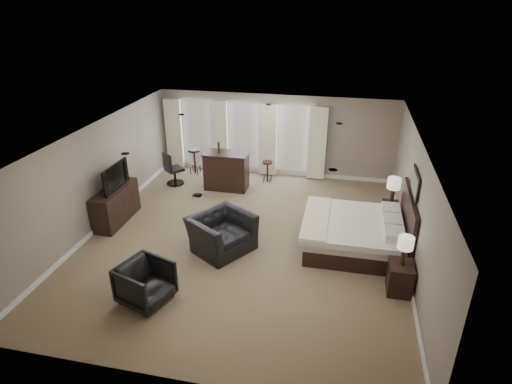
% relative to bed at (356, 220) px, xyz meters
% --- Properties ---
extents(room, '(7.60, 8.60, 2.64)m').
position_rel_bed_xyz_m(room, '(-2.58, -0.18, 0.58)').
color(room, '#746349').
rests_on(room, ground).
extents(window_bay, '(5.25, 0.20, 2.30)m').
position_rel_bed_xyz_m(window_bay, '(-3.58, 3.93, 0.48)').
color(window_bay, silver).
rests_on(window_bay, room).
extents(bed, '(2.27, 2.16, 1.44)m').
position_rel_bed_xyz_m(bed, '(0.00, 0.00, 0.00)').
color(bed, silver).
rests_on(bed, ground).
extents(nightstand_near, '(0.47, 0.58, 0.63)m').
position_rel_bed_xyz_m(nightstand_near, '(0.89, -1.45, -0.41)').
color(nightstand_near, black).
rests_on(nightstand_near, ground).
extents(nightstand_far, '(0.41, 0.50, 0.54)m').
position_rel_bed_xyz_m(nightstand_far, '(0.89, 1.45, -0.45)').
color(nightstand_far, black).
rests_on(nightstand_far, ground).
extents(lamp_near, '(0.30, 0.30, 0.62)m').
position_rel_bed_xyz_m(lamp_near, '(0.89, -1.45, 0.22)').
color(lamp_near, beige).
rests_on(lamp_near, nightstand_near).
extents(lamp_far, '(0.34, 0.34, 0.69)m').
position_rel_bed_xyz_m(lamp_far, '(0.89, 1.45, 0.17)').
color(lamp_far, beige).
rests_on(lamp_far, nightstand_far).
extents(wall_art, '(0.04, 0.96, 0.56)m').
position_rel_bed_xyz_m(wall_art, '(1.12, 0.00, 1.03)').
color(wall_art, slate).
rests_on(wall_art, room).
extents(dresser, '(0.51, 1.60, 0.93)m').
position_rel_bed_xyz_m(dresser, '(-6.03, 0.02, -0.26)').
color(dresser, black).
rests_on(dresser, ground).
extents(tv, '(0.66, 1.15, 0.15)m').
position_rel_bed_xyz_m(tv, '(-6.03, 0.02, 0.28)').
color(tv, black).
rests_on(tv, dresser).
extents(armchair_near, '(1.44, 1.57, 1.15)m').
position_rel_bed_xyz_m(armchair_near, '(-2.98, -0.71, -0.14)').
color(armchair_near, black).
rests_on(armchair_near, ground).
extents(armchair_far, '(1.06, 1.09, 0.90)m').
position_rel_bed_xyz_m(armchair_far, '(-3.89, -2.78, -0.27)').
color(armchair_far, black).
rests_on(armchair_far, ground).
extents(bar_counter, '(1.32, 0.69, 1.15)m').
position_rel_bed_xyz_m(bar_counter, '(-3.80, 2.59, -0.15)').
color(bar_counter, black).
rests_on(bar_counter, ground).
extents(bar_stool_left, '(0.47, 0.47, 0.83)m').
position_rel_bed_xyz_m(bar_stool_left, '(-5.14, 3.54, -0.31)').
color(bar_stool_left, black).
rests_on(bar_stool_left, ground).
extents(bar_stool_right, '(0.41, 0.41, 0.68)m').
position_rel_bed_xyz_m(bar_stool_right, '(-2.68, 3.34, -0.38)').
color(bar_stool_right, black).
rests_on(bar_stool_right, ground).
extents(desk_chair, '(0.74, 0.74, 1.04)m').
position_rel_bed_xyz_m(desk_chair, '(-5.46, 2.57, -0.20)').
color(desk_chair, black).
rests_on(desk_chair, ground).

